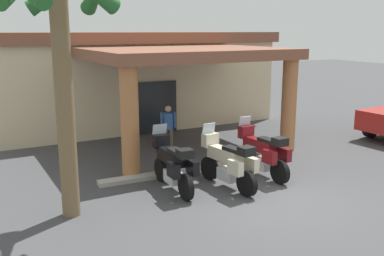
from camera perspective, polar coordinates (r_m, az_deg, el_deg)
name	(u,v)px	position (r m, az deg, el deg)	size (l,w,h in m)	color
ground_plane	(274,198)	(11.23, 10.58, -8.96)	(80.00, 80.00, 0.00)	#424244
motel_building	(128,76)	(20.37, -8.35, 6.77)	(12.49, 12.24, 4.01)	beige
motorcycle_black	(173,165)	(11.35, -2.48, -4.78)	(0.71, 2.21, 1.61)	black
motorcycle_cream	(228,162)	(11.55, 4.71, -4.49)	(0.82, 2.21, 1.61)	black
motorcycle_maroon	(263,153)	(12.59, 9.16, -3.17)	(0.73, 2.21, 1.61)	black
pedestrian	(168,125)	(14.95, -3.11, 0.35)	(0.52, 0.32, 1.60)	brown
palm_tree_roadside	(60,40)	(9.68, -16.76, 10.90)	(2.50, 2.53, 5.53)	brown
curb_strip	(200,169)	(13.10, 1.01, -5.30)	(6.11, 0.36, 0.12)	#ADA89E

